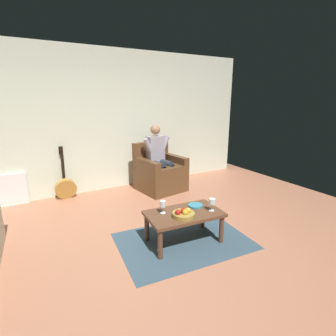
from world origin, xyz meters
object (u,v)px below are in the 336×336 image
object	(u,v)px
guitar	(66,187)
fruit_bowl	(184,214)
armchair	(160,173)
decorative_dish	(195,205)
person_seated	(159,156)
wine_glass_near	(212,202)
wine_glass_far	(163,205)
coffee_table	(184,217)

from	to	relation	value
guitar	fruit_bowl	bearing A→B (deg)	113.03
fruit_bowl	armchair	bearing A→B (deg)	-109.51
fruit_bowl	decorative_dish	distance (m)	0.35
person_seated	wine_glass_near	size ratio (longest dim) A/B	7.92
armchair	fruit_bowl	world-z (taller)	armchair
armchair	wine_glass_far	world-z (taller)	armchair
guitar	wine_glass_far	xyz separation A→B (m)	(-0.85, 2.19, 0.30)
coffee_table	fruit_bowl	distance (m)	0.15
guitar	coffee_table	bearing A→B (deg)	115.34
fruit_bowl	guitar	bearing A→B (deg)	-66.97
person_seated	wine_glass_far	bearing A→B (deg)	55.77
person_seated	coffee_table	distance (m)	2.05
person_seated	wine_glass_far	world-z (taller)	person_seated
decorative_dish	person_seated	bearing A→B (deg)	-102.37
armchair	decorative_dish	bearing A→B (deg)	69.09
armchair	coffee_table	distance (m)	2.00
person_seated	wine_glass_near	world-z (taller)	person_seated
coffee_table	wine_glass_far	size ratio (longest dim) A/B	6.08
armchair	person_seated	distance (m)	0.36
person_seated	decorative_dish	bearing A→B (deg)	69.28
person_seated	coffee_table	size ratio (longest dim) A/B	1.32
guitar	armchair	bearing A→B (deg)	166.75
wine_glass_near	decorative_dish	distance (m)	0.26
person_seated	wine_glass_far	xyz separation A→B (m)	(0.87, 1.80, -0.18)
person_seated	guitar	distance (m)	1.83
guitar	fruit_bowl	xyz separation A→B (m)	(-1.02, 2.40, 0.22)
guitar	wine_glass_near	size ratio (longest dim) A/B	5.88
person_seated	fruit_bowl	xyz separation A→B (m)	(0.70, 2.01, -0.25)
wine_glass_far	armchair	bearing A→B (deg)	-116.16
armchair	person_seated	bearing A→B (deg)	-90.00
person_seated	guitar	bearing A→B (deg)	-21.08
armchair	decorative_dish	size ratio (longest dim) A/B	4.95
armchair	fruit_bowl	bearing A→B (deg)	62.14
wine_glass_near	wine_glass_far	bearing A→B (deg)	-22.66
coffee_table	fruit_bowl	xyz separation A→B (m)	(0.07, 0.10, 0.10)
wine_glass_far	decorative_dish	world-z (taller)	wine_glass_far
person_seated	fruit_bowl	distance (m)	2.15
armchair	fruit_bowl	distance (m)	2.12
armchair	coffee_table	bearing A→B (deg)	63.13
person_seated	coffee_table	xyz separation A→B (m)	(0.63, 1.92, -0.35)
coffee_table	guitar	bearing A→B (deg)	-64.66
wine_glass_near	wine_glass_far	size ratio (longest dim) A/B	1.01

